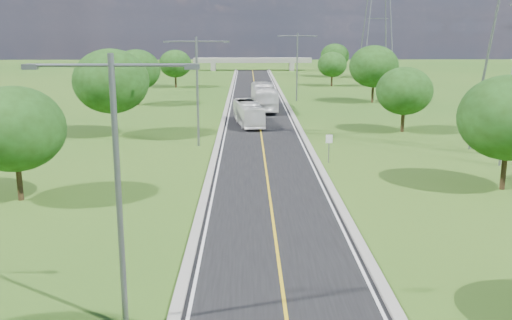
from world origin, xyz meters
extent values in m
plane|color=#285618|center=(0.00, 60.00, 0.00)|extent=(260.00, 260.00, 0.00)
cube|color=black|center=(0.00, 66.00, 0.03)|extent=(8.00, 150.00, 0.06)
cube|color=gray|center=(-4.25, 66.00, 0.11)|extent=(0.50, 150.00, 0.22)
cube|color=gray|center=(4.25, 66.00, 0.11)|extent=(0.50, 150.00, 0.22)
cylinder|color=slate|center=(5.20, 38.00, 1.20)|extent=(0.08, 0.08, 2.40)
cube|color=white|center=(5.20, 37.97, 2.00)|extent=(0.55, 0.04, 0.70)
cube|color=gray|center=(-10.00, 140.00, 1.00)|extent=(1.20, 3.00, 2.00)
cube|color=gray|center=(10.00, 140.00, 1.00)|extent=(1.20, 3.00, 2.00)
cube|color=gray|center=(0.00, 140.00, 2.60)|extent=(30.00, 3.00, 1.20)
cylinder|color=slate|center=(-6.00, 12.00, 5.00)|extent=(0.22, 0.22, 10.00)
cylinder|color=slate|center=(-7.40, 12.00, 9.60)|extent=(2.80, 0.12, 0.12)
cylinder|color=slate|center=(-4.60, 12.00, 9.60)|extent=(2.80, 0.12, 0.12)
cube|color=slate|center=(-8.70, 12.00, 9.55)|extent=(0.50, 0.25, 0.18)
cube|color=slate|center=(-3.30, 12.00, 9.55)|extent=(0.50, 0.25, 0.18)
cylinder|color=slate|center=(-6.00, 45.00, 5.00)|extent=(0.22, 0.22, 10.00)
cylinder|color=slate|center=(-7.40, 45.00, 9.60)|extent=(2.80, 0.12, 0.12)
cylinder|color=slate|center=(-4.60, 45.00, 9.60)|extent=(2.80, 0.12, 0.12)
cube|color=slate|center=(-8.70, 45.00, 9.55)|extent=(0.50, 0.25, 0.18)
cube|color=slate|center=(-3.30, 45.00, 9.55)|extent=(0.50, 0.25, 0.18)
cylinder|color=slate|center=(6.00, 78.00, 5.00)|extent=(0.22, 0.22, 10.00)
cylinder|color=slate|center=(4.60, 78.00, 9.60)|extent=(2.80, 0.12, 0.12)
cylinder|color=slate|center=(7.40, 78.00, 9.60)|extent=(2.80, 0.12, 0.12)
cube|color=slate|center=(3.30, 78.00, 9.55)|extent=(0.50, 0.25, 0.18)
cube|color=slate|center=(8.70, 78.00, 9.55)|extent=(0.50, 0.25, 0.18)
cylinder|color=black|center=(-16.00, 28.00, 1.35)|extent=(0.36, 0.36, 2.70)
ellipsoid|color=#1C3B10|center=(-16.00, 28.00, 4.65)|extent=(6.30, 6.30, 5.36)
cylinder|color=black|center=(-15.00, 50.00, 1.62)|extent=(0.36, 0.36, 3.24)
ellipsoid|color=#1C3B10|center=(-15.00, 50.00, 5.58)|extent=(7.56, 7.56, 6.43)
cylinder|color=black|center=(-17.00, 74.00, 1.44)|extent=(0.36, 0.36, 2.88)
ellipsoid|color=#1C3B10|center=(-17.00, 74.00, 4.96)|extent=(6.72, 6.72, 5.71)
cylinder|color=black|center=(-14.50, 98.00, 1.26)|extent=(0.36, 0.36, 2.52)
ellipsoid|color=#1C3B10|center=(-14.50, 98.00, 4.34)|extent=(5.88, 5.88, 5.00)
cylinder|color=black|center=(16.00, 30.00, 1.44)|extent=(0.36, 0.36, 2.88)
ellipsoid|color=#1C3B10|center=(16.00, 30.00, 4.96)|extent=(6.72, 6.72, 5.71)
cylinder|color=black|center=(15.00, 52.00, 1.26)|extent=(0.36, 0.36, 2.52)
ellipsoid|color=#1C3B10|center=(15.00, 52.00, 4.34)|extent=(5.88, 5.88, 5.00)
cylinder|color=black|center=(17.00, 76.00, 1.53)|extent=(0.36, 0.36, 3.06)
ellipsoid|color=#1C3B10|center=(17.00, 76.00, 5.27)|extent=(7.14, 7.14, 6.07)
cylinder|color=black|center=(14.50, 100.00, 1.17)|extent=(0.36, 0.36, 2.34)
ellipsoid|color=#1C3B10|center=(14.50, 100.00, 4.03)|extent=(5.46, 5.46, 4.64)
cylinder|color=black|center=(18.00, 120.00, 1.35)|extent=(0.36, 0.36, 2.70)
ellipsoid|color=#1C3B10|center=(18.00, 120.00, 4.65)|extent=(6.30, 6.30, 5.36)
imported|color=silver|center=(0.80, 68.60, 1.76)|extent=(3.31, 12.30, 3.40)
imported|color=white|center=(-1.30, 56.42, 1.39)|extent=(3.62, 9.77, 2.66)
camera|label=1|loc=(-1.48, -7.29, 10.84)|focal=40.00mm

